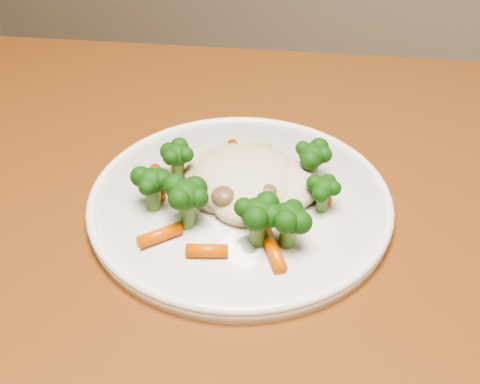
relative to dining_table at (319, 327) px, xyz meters
The scene contains 3 objects.
dining_table is the anchor object (origin of this frame).
plate 0.14m from the dining_table, 160.92° to the left, with size 0.30×0.30×0.01m, color white.
meal 0.16m from the dining_table, 161.78° to the left, with size 0.20×0.19×0.05m.
Camera 1 is at (0.33, -0.17, 1.13)m, focal length 45.00 mm.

